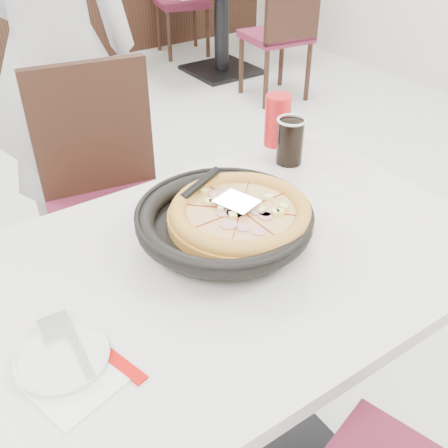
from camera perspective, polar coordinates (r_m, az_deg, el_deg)
floor at (r=1.98m, az=-3.27°, el=-14.02°), size 7.00×7.00×0.00m
main_table at (r=1.46m, az=0.77°, el=-14.92°), size 1.29×0.94×0.75m
chair_far at (r=1.88m, az=-11.88°, el=1.22°), size 0.49×0.49×0.95m
trivet at (r=1.26m, az=0.41°, el=-0.28°), size 0.13×0.13×0.04m
pizza_pan at (r=1.21m, az=-0.00°, el=-0.31°), size 0.40×0.40×0.01m
pizza at (r=1.21m, az=1.83°, el=0.69°), size 0.38×0.38×0.02m
pizza_server at (r=1.21m, az=1.39°, el=2.48°), size 0.10×0.11×0.00m
napkin at (r=0.98m, az=-15.85°, el=-15.95°), size 0.18×0.18×0.00m
side_plate at (r=1.01m, az=-17.17°, el=-13.78°), size 0.18×0.18×0.01m
fork at (r=1.00m, az=-15.54°, el=-12.99°), size 0.03×0.15×0.00m
cola_glass at (r=1.55m, az=7.20°, el=8.80°), size 0.09×0.09×0.13m
red_cup at (r=1.66m, az=5.85°, el=11.17°), size 0.09×0.09×0.16m
diner_person at (r=2.17m, az=-18.08°, el=17.23°), size 0.75×0.60×1.79m
bg_table_right at (r=4.58m, az=-0.27°, el=20.73°), size 1.24×0.86×0.75m
bg_chair_right_near at (r=4.01m, az=5.69°, el=20.02°), size 0.47×0.47×0.95m
bg_chair_right_far at (r=5.07m, az=-4.66°, el=23.17°), size 0.51×0.51×0.95m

